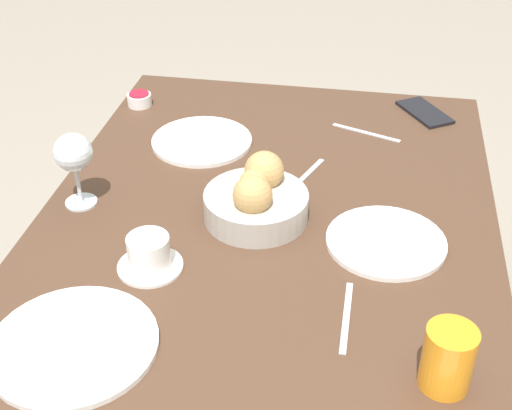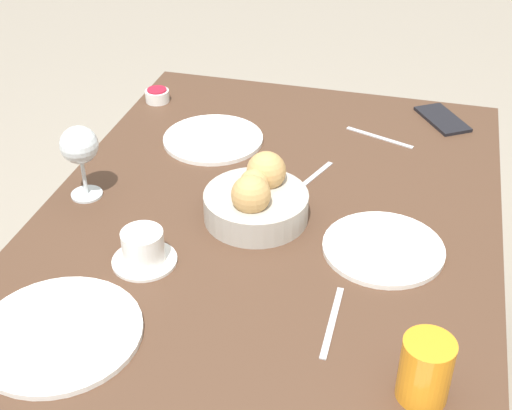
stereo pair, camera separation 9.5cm
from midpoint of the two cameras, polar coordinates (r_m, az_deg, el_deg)
dining_table at (r=1.41m, az=-1.48°, el=-5.54°), size 1.33×0.89×0.74m
bread_basket at (r=1.37m, az=-1.94°, el=0.49°), size 0.20×0.20×0.12m
plate_near_left at (r=1.65m, az=-6.01°, el=5.08°), size 0.23×0.23×0.01m
plate_near_right at (r=1.17m, az=-16.73°, el=-10.71°), size 0.26×0.26×0.01m
plate_far_center at (r=1.33m, az=8.36°, el=-2.97°), size 0.22×0.22×0.01m
juice_glass at (r=1.06m, az=12.58°, el=-11.97°), size 0.07×0.07×0.10m
wine_glass at (r=1.43m, az=-16.27°, el=3.82°), size 0.08×0.08×0.16m
coffee_cup at (r=1.27m, az=-10.69°, el=-3.98°), size 0.12×0.12×0.07m
jam_bowl_berry at (r=1.84m, az=-10.80°, el=8.28°), size 0.06×0.06×0.03m
fork_silver at (r=1.70m, az=7.21°, el=5.72°), size 0.07×0.16×0.00m
knife_silver at (r=1.17m, az=4.92°, el=-8.97°), size 0.17×0.01×0.00m
spoon_coffee at (r=1.53m, az=2.47°, el=2.57°), size 0.12×0.06×0.00m
cell_phone at (r=1.81m, az=11.87°, el=7.24°), size 0.17×0.14×0.01m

